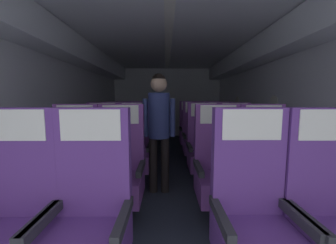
% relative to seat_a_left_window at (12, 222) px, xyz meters
% --- Properties ---
extents(ground, '(3.82, 7.53, 0.02)m').
position_rel_seat_a_left_window_xyz_m(ground, '(1.00, 2.23, -0.51)').
color(ground, '#2D3342').
extents(fuselage_shell, '(3.70, 7.18, 2.33)m').
position_rel_seat_a_left_window_xyz_m(fuselage_shell, '(1.00, 2.51, 1.19)').
color(fuselage_shell, silver).
rests_on(fuselage_shell, ground).
extents(seat_a_left_window, '(0.51, 0.51, 1.21)m').
position_rel_seat_a_left_window_xyz_m(seat_a_left_window, '(0.00, 0.00, 0.00)').
color(seat_a_left_window, '#38383D').
rests_on(seat_a_left_window, ground).
extents(seat_a_left_aisle, '(0.51, 0.51, 1.21)m').
position_rel_seat_a_left_window_xyz_m(seat_a_left_aisle, '(0.48, 0.00, 0.00)').
color(seat_a_left_aisle, '#38383D').
rests_on(seat_a_left_aisle, ground).
extents(seat_a_right_aisle, '(0.51, 0.51, 1.21)m').
position_rel_seat_a_left_window_xyz_m(seat_a_right_aisle, '(2.00, -0.01, 0.00)').
color(seat_a_right_aisle, '#38383D').
rests_on(seat_a_right_aisle, ground).
extents(seat_a_right_window, '(0.51, 0.51, 1.21)m').
position_rel_seat_a_left_window_xyz_m(seat_a_right_window, '(1.52, 0.01, 0.00)').
color(seat_a_right_window, '#38383D').
rests_on(seat_a_right_window, ground).
extents(seat_b_left_window, '(0.51, 0.51, 1.21)m').
position_rel_seat_a_left_window_xyz_m(seat_b_left_window, '(-0.01, 0.90, 0.00)').
color(seat_b_left_window, '#38383D').
rests_on(seat_b_left_window, ground).
extents(seat_b_left_aisle, '(0.51, 0.51, 1.21)m').
position_rel_seat_a_left_window_xyz_m(seat_b_left_aisle, '(0.47, 0.90, 0.00)').
color(seat_b_left_aisle, '#38383D').
rests_on(seat_b_left_aisle, ground).
extents(seat_b_right_aisle, '(0.51, 0.51, 1.21)m').
position_rel_seat_a_left_window_xyz_m(seat_b_right_aisle, '(2.01, 0.89, 0.00)').
color(seat_b_right_aisle, '#38383D').
rests_on(seat_b_right_aisle, ground).
extents(seat_b_right_window, '(0.51, 0.51, 1.21)m').
position_rel_seat_a_left_window_xyz_m(seat_b_right_window, '(1.52, 0.89, 0.00)').
color(seat_b_right_window, '#38383D').
rests_on(seat_b_right_window, ground).
extents(seat_c_left_window, '(0.51, 0.51, 1.21)m').
position_rel_seat_a_left_window_xyz_m(seat_c_left_window, '(0.00, 1.81, 0.00)').
color(seat_c_left_window, '#38383D').
rests_on(seat_c_left_window, ground).
extents(seat_c_left_aisle, '(0.51, 0.51, 1.21)m').
position_rel_seat_a_left_window_xyz_m(seat_c_left_aisle, '(0.48, 1.81, 0.00)').
color(seat_c_left_aisle, '#38383D').
rests_on(seat_c_left_aisle, ground).
extents(seat_c_right_aisle, '(0.51, 0.51, 1.21)m').
position_rel_seat_a_left_window_xyz_m(seat_c_right_aisle, '(2.00, 1.81, 0.00)').
color(seat_c_right_aisle, '#38383D').
rests_on(seat_c_right_aisle, ground).
extents(seat_c_right_window, '(0.51, 0.51, 1.21)m').
position_rel_seat_a_left_window_xyz_m(seat_c_right_window, '(1.53, 1.82, 0.00)').
color(seat_c_right_window, '#38383D').
rests_on(seat_c_right_window, ground).
extents(seat_d_left_window, '(0.51, 0.51, 1.21)m').
position_rel_seat_a_left_window_xyz_m(seat_d_left_window, '(-0.01, 2.71, 0.00)').
color(seat_d_left_window, '#38383D').
rests_on(seat_d_left_window, ground).
extents(seat_d_left_aisle, '(0.51, 0.51, 1.21)m').
position_rel_seat_a_left_window_xyz_m(seat_d_left_aisle, '(0.47, 2.74, 0.00)').
color(seat_d_left_aisle, '#38383D').
rests_on(seat_d_left_aisle, ground).
extents(seat_d_right_aisle, '(0.51, 0.51, 1.21)m').
position_rel_seat_a_left_window_xyz_m(seat_d_right_aisle, '(2.01, 2.74, 0.00)').
color(seat_d_right_aisle, '#38383D').
rests_on(seat_d_right_aisle, ground).
extents(seat_d_right_window, '(0.51, 0.51, 1.21)m').
position_rel_seat_a_left_window_xyz_m(seat_d_right_window, '(1.53, 2.73, 0.00)').
color(seat_d_right_window, '#38383D').
rests_on(seat_d_right_window, ground).
extents(seat_e_left_window, '(0.51, 0.51, 1.21)m').
position_rel_seat_a_left_window_xyz_m(seat_e_left_window, '(-0.01, 3.65, 0.00)').
color(seat_e_left_window, '#38383D').
rests_on(seat_e_left_window, ground).
extents(seat_e_left_aisle, '(0.51, 0.51, 1.21)m').
position_rel_seat_a_left_window_xyz_m(seat_e_left_aisle, '(0.47, 3.64, 0.00)').
color(seat_e_left_aisle, '#38383D').
rests_on(seat_e_left_aisle, ground).
extents(seat_e_right_aisle, '(0.51, 0.51, 1.21)m').
position_rel_seat_a_left_window_xyz_m(seat_e_right_aisle, '(2.01, 3.65, 0.00)').
color(seat_e_right_aisle, '#38383D').
rests_on(seat_e_right_aisle, ground).
extents(seat_e_right_window, '(0.51, 0.51, 1.21)m').
position_rel_seat_a_left_window_xyz_m(seat_e_right_window, '(1.53, 3.63, 0.00)').
color(seat_e_right_window, '#38383D').
rests_on(seat_e_right_window, ground).
extents(flight_attendant, '(0.43, 0.28, 1.59)m').
position_rel_seat_a_left_window_xyz_m(flight_attendant, '(0.87, 1.50, 0.48)').
color(flight_attendant, black).
rests_on(flight_attendant, ground).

